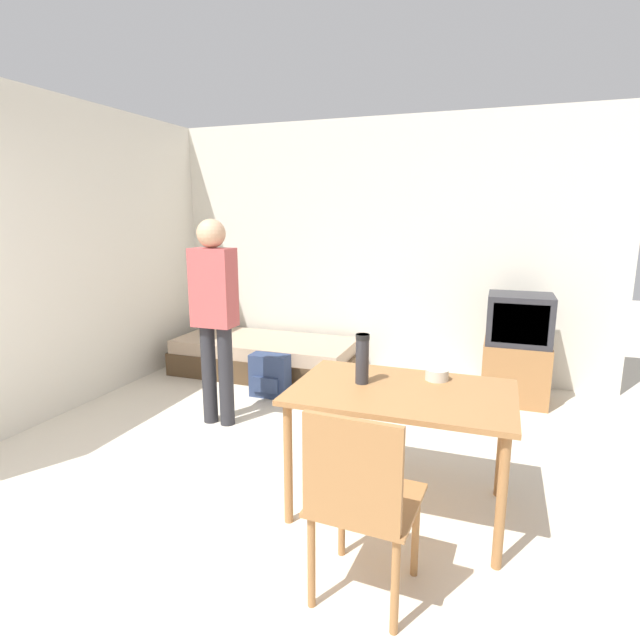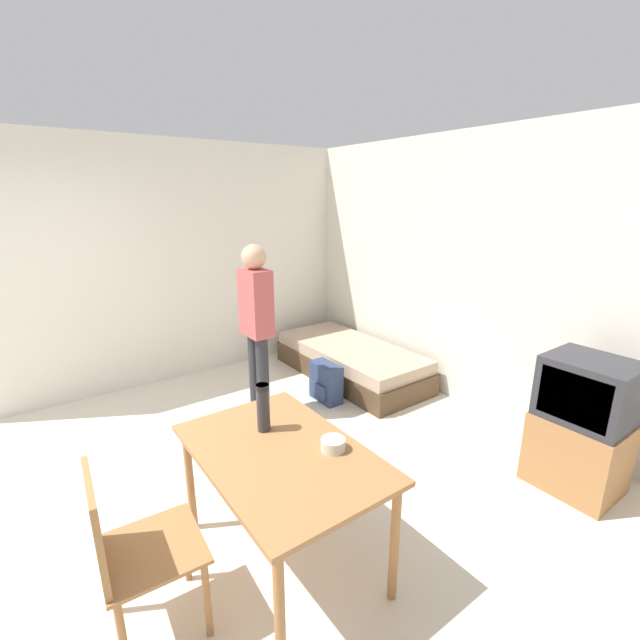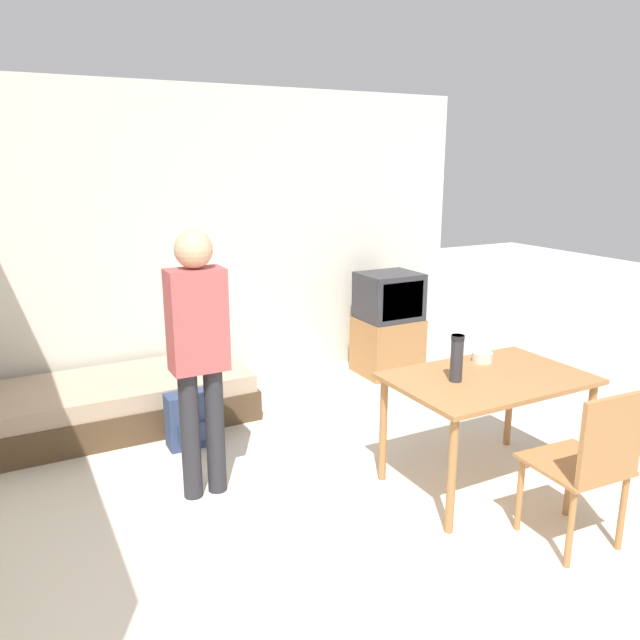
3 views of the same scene
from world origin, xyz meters
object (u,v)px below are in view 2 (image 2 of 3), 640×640
(person_standing, at_px, (257,320))
(backpack, at_px, (326,382))
(wooden_chair, at_px, (128,546))
(thermos_flask, at_px, (263,406))
(tv, at_px, (582,426))
(daybed, at_px, (350,361))
(dining_table, at_px, (281,464))
(mate_bowl, at_px, (333,444))

(person_standing, distance_m, backpack, 1.06)
(wooden_chair, relative_size, thermos_flask, 3.16)
(wooden_chair, relative_size, person_standing, 0.56)
(tv, distance_m, wooden_chair, 3.01)
(wooden_chair, relative_size, backpack, 2.27)
(daybed, xyz_separation_m, dining_table, (1.87, -2.06, 0.47))
(mate_bowl, bearing_deg, wooden_chair, -99.98)
(person_standing, relative_size, mate_bowl, 12.27)
(wooden_chair, bearing_deg, backpack, 123.74)
(dining_table, xyz_separation_m, backpack, (-1.52, 1.44, -0.45))
(wooden_chair, height_order, thermos_flask, thermos_flask)
(mate_bowl, distance_m, backpack, 2.15)
(wooden_chair, height_order, mate_bowl, wooden_chair)
(daybed, distance_m, tv, 2.57)
(person_standing, bearing_deg, dining_table, -23.69)
(wooden_chair, height_order, person_standing, person_standing)
(daybed, height_order, backpack, backpack)
(daybed, bearing_deg, person_standing, -80.84)
(person_standing, bearing_deg, daybed, 99.16)
(daybed, xyz_separation_m, person_standing, (0.22, -1.34, 0.79))
(daybed, xyz_separation_m, tv, (2.55, 0.06, 0.30))
(tv, height_order, thermos_flask, thermos_flask)
(dining_table, xyz_separation_m, wooden_chair, (-0.02, -0.81, -0.13))
(dining_table, xyz_separation_m, person_standing, (-1.66, 0.73, 0.33))
(mate_bowl, xyz_separation_m, backpack, (-1.69, 1.20, -0.57))
(tv, bearing_deg, daybed, -178.70)
(tv, bearing_deg, mate_bowl, -105.26)
(person_standing, bearing_deg, tv, 30.82)
(person_standing, distance_m, mate_bowl, 1.90)
(tv, height_order, mate_bowl, tv)
(wooden_chair, xyz_separation_m, mate_bowl, (0.19, 1.05, 0.24))
(thermos_flask, xyz_separation_m, mate_bowl, (0.41, 0.21, -0.13))
(daybed, relative_size, tv, 1.95)
(thermos_flask, bearing_deg, tv, 66.24)
(daybed, relative_size, dining_table, 1.59)
(daybed, height_order, thermos_flask, thermos_flask)
(dining_table, height_order, mate_bowl, mate_bowl)
(person_standing, height_order, thermos_flask, person_standing)
(dining_table, height_order, person_standing, person_standing)
(person_standing, bearing_deg, mate_bowl, -14.95)
(thermos_flask, bearing_deg, mate_bowl, 27.34)
(dining_table, distance_m, backpack, 2.14)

